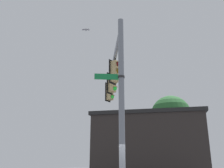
% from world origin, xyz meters
% --- Properties ---
extents(signal_pole, '(0.21, 0.21, 7.37)m').
position_xyz_m(signal_pole, '(0.00, 0.00, 3.68)').
color(signal_pole, slate).
rests_on(signal_pole, ground).
extents(mast_arm, '(6.23, 5.31, 0.16)m').
position_xyz_m(mast_arm, '(-3.06, -2.59, 6.90)').
color(mast_arm, slate).
extents(traffic_light_nearest_pole, '(0.54, 0.49, 1.31)m').
position_xyz_m(traffic_light_nearest_pole, '(-2.00, -1.67, 6.11)').
color(traffic_light_nearest_pole, black).
extents(traffic_light_mid_inner, '(0.54, 0.49, 1.31)m').
position_xyz_m(traffic_light_mid_inner, '(-3.46, -2.91, 6.11)').
color(traffic_light_mid_inner, black).
extents(traffic_light_mid_outer, '(0.54, 0.49, 1.31)m').
position_xyz_m(traffic_light_mid_outer, '(-4.92, -4.14, 6.11)').
color(traffic_light_mid_outer, black).
extents(street_name_sign, '(0.78, 0.90, 0.22)m').
position_xyz_m(street_name_sign, '(0.20, -0.23, 4.94)').
color(street_name_sign, '#147238').
extents(bird_flying, '(0.36, 0.44, 0.09)m').
position_xyz_m(bird_flying, '(-2.93, -4.59, 9.80)').
color(bird_flying, gray).
extents(storefront_building, '(8.90, 10.46, 5.69)m').
position_xyz_m(storefront_building, '(-11.69, -5.06, 2.86)').
color(storefront_building, '#282321').
rests_on(storefront_building, ground).
extents(tree_by_storefront, '(3.57, 3.57, 7.54)m').
position_xyz_m(tree_by_storefront, '(-13.59, -3.75, 5.73)').
color(tree_by_storefront, '#4C3823').
rests_on(tree_by_storefront, ground).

